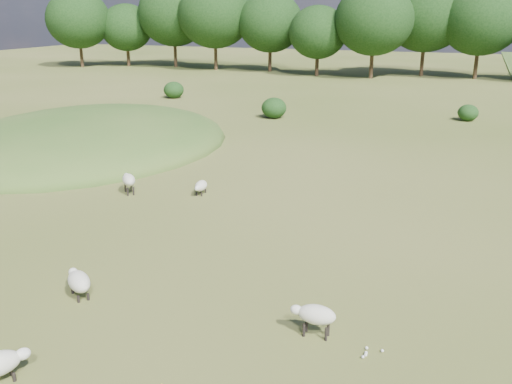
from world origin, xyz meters
TOP-DOWN VIEW (x-y plane):
  - ground at (0.00, 20.00)m, footprint 160.00×160.00m
  - mound at (-12.00, 12.00)m, footprint 16.00×20.00m
  - treeline at (-1.06, 55.44)m, footprint 96.28×14.66m
  - shrubs at (-6.29, 27.73)m, footprint 27.32×8.16m
  - sheep_0 at (-4.33, 4.72)m, footprint 1.12×1.17m
  - sheep_2 at (-0.35, -4.01)m, footprint 1.29×1.12m
  - sheep_3 at (6.48, -3.63)m, footprint 1.17×0.53m
  - sheep_4 at (-1.26, 5.70)m, footprint 0.57×1.10m

SIDE VIEW (x-z plane):
  - ground at x=0.00m, z-range 0.00..0.00m
  - mound at x=-12.00m, z-range -2.00..2.00m
  - sheep_4 at x=-1.26m, z-range 0.08..0.70m
  - sheep_2 at x=-0.35m, z-range 0.10..0.85m
  - sheep_3 at x=6.48m, z-range 0.17..1.02m
  - sheep_0 at x=-4.33m, z-range 0.18..1.07m
  - shrubs at x=-6.29m, z-range -0.04..1.50m
  - treeline at x=-1.06m, z-range 0.72..12.41m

